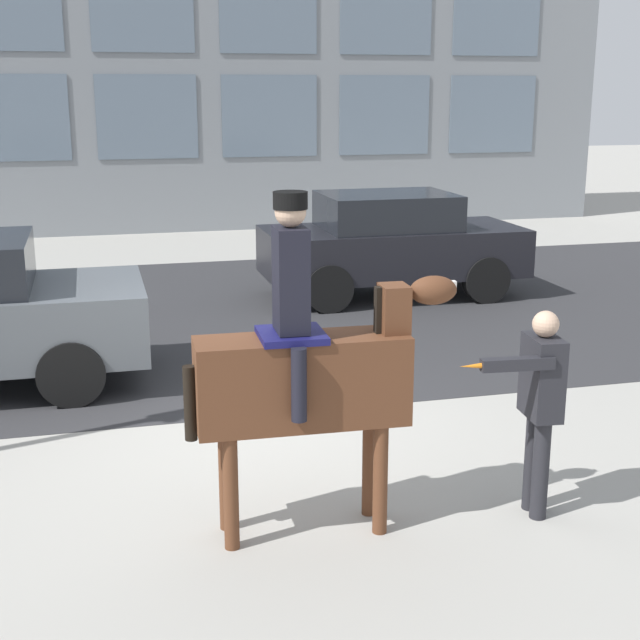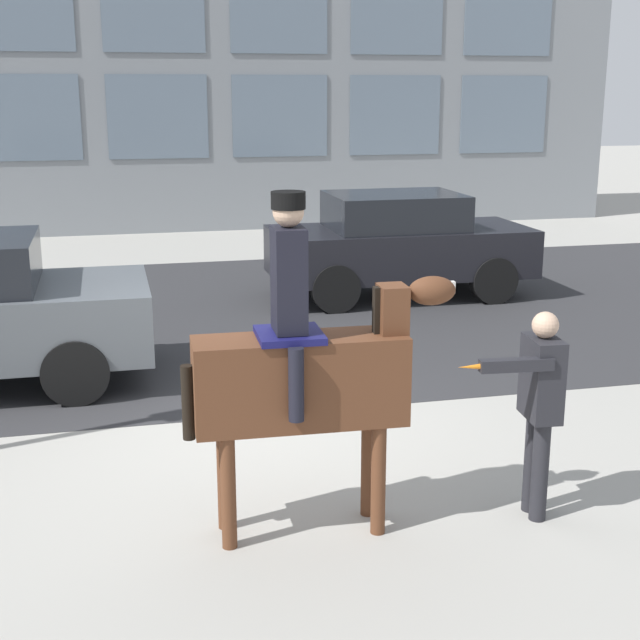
{
  "view_description": "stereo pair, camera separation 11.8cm",
  "coord_description": "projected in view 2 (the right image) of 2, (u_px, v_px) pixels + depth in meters",
  "views": [
    {
      "loc": [
        -1.34,
        -7.92,
        3.23
      ],
      "look_at": [
        0.39,
        -1.18,
        1.42
      ],
      "focal_mm": 50.0,
      "sensor_mm": 36.0,
      "label": 1
    },
    {
      "loc": [
        -1.23,
        -7.95,
        3.23
      ],
      "look_at": [
        0.39,
        -1.18,
        1.42
      ],
      "focal_mm": 50.0,
      "sensor_mm": 36.0,
      "label": 2
    }
  ],
  "objects": [
    {
      "name": "street_car_far_lane",
      "position": [
        399.0,
        243.0,
        14.12
      ],
      "size": [
        4.08,
        1.84,
        1.65
      ],
      "color": "black",
      "rests_on": "ground_plane"
    },
    {
      "name": "ground_plane",
      "position": [
        252.0,
        435.0,
        8.57
      ],
      "size": [
        80.0,
        80.0,
        0.0
      ],
      "primitive_type": "plane",
      "color": "#9E9B93"
    },
    {
      "name": "road_surface",
      "position": [
        200.0,
        316.0,
        13.04
      ],
      "size": [
        22.26,
        8.5,
        0.01
      ],
      "color": "#2D2D30",
      "rests_on": "ground_plane"
    },
    {
      "name": "mounted_horse_lead",
      "position": [
        306.0,
        369.0,
        6.42
      ],
      "size": [
        2.01,
        0.65,
        2.55
      ],
      "rotation": [
        0.0,
        0.0,
        -0.04
      ],
      "color": "#59331E",
      "rests_on": "ground_plane"
    },
    {
      "name": "pedestrian_bystander",
      "position": [
        539.0,
        399.0,
        6.73
      ],
      "size": [
        0.86,
        0.43,
        1.64
      ],
      "rotation": [
        0.0,
        0.0,
        3.05
      ],
      "color": "#232328",
      "rests_on": "ground_plane"
    }
  ]
}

